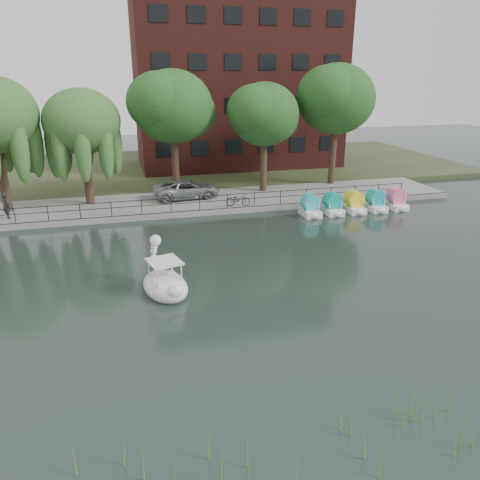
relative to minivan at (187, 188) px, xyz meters
name	(u,v)px	position (x,y,z in m)	size (l,w,h in m)	color
ground_plane	(252,297)	(0.38, -16.62, -1.20)	(120.00, 120.00, 0.00)	#31423B
promenade	(193,202)	(0.38, -0.62, -1.00)	(40.00, 6.00, 0.40)	gray
kerb	(200,213)	(0.38, -3.57, -1.00)	(40.00, 0.25, 0.40)	gray
land_strip	(171,168)	(0.38, 13.38, -1.02)	(60.00, 22.00, 0.36)	#47512D
railing	(199,199)	(0.38, -3.37, -0.05)	(32.00, 0.05, 1.00)	black
apartment_building	(237,74)	(7.38, 13.35, 8.16)	(20.00, 10.07, 18.00)	#4C1E16
willow_mid	(82,122)	(-7.12, 0.38, 5.05)	(5.32, 5.32, 8.15)	#473323
broadleaf_center	(173,107)	(-0.62, 1.38, 5.86)	(6.00, 6.00, 9.25)	#473323
broadleaf_right	(264,115)	(6.38, 0.88, 5.19)	(5.40, 5.40, 8.32)	#473323
broadleaf_far	(336,99)	(12.88, 1.88, 6.20)	(6.30, 6.30, 9.71)	#473323
minivan	(187,188)	(0.00, 0.00, 0.00)	(5.75, 2.64, 1.60)	gray
bicycle	(238,199)	(3.25, -3.12, -0.30)	(1.72, 0.60, 1.00)	gray
pedestrian	(7,204)	(-12.22, -2.21, 0.19)	(0.71, 0.48, 1.98)	black
swan_boat	(165,281)	(-3.33, -15.10, -0.65)	(2.55, 3.34, 2.51)	white
pedal_boat_row	(354,204)	(11.26, -5.46, -0.59)	(7.95, 1.70, 1.40)	white
reed_bank	(420,423)	(2.38, -26.12, -0.60)	(24.00, 2.40, 1.20)	#669938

